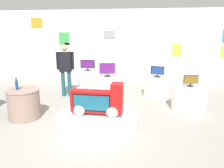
% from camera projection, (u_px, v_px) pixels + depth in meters
% --- Properties ---
extents(ground_plane, '(30.00, 30.00, 0.00)m').
position_uv_depth(ground_plane, '(84.00, 130.00, 4.25)').
color(ground_plane, gray).
extents(back_wall_display, '(10.95, 0.13, 2.98)m').
position_uv_depth(back_wall_display, '(112.00, 46.00, 8.63)').
color(back_wall_display, silver).
rests_on(back_wall_display, ground).
extents(main_display_pedestal, '(1.75, 1.75, 0.29)m').
position_uv_depth(main_display_pedestal, '(97.00, 120.00, 4.41)').
color(main_display_pedestal, white).
rests_on(main_display_pedestal, ground).
extents(novelty_firetruck_tv, '(1.12, 0.38, 0.71)m').
position_uv_depth(novelty_firetruck_tv, '(98.00, 102.00, 4.29)').
color(novelty_firetruck_tv, gray).
rests_on(novelty_firetruck_tv, main_display_pedestal).
extents(display_pedestal_left_rear, '(0.81, 0.81, 0.64)m').
position_uv_depth(display_pedestal_left_rear, '(157.00, 87.00, 6.53)').
color(display_pedestal_left_rear, white).
rests_on(display_pedestal_left_rear, ground).
extents(tv_on_left_rear, '(0.41, 0.22, 0.35)m').
position_uv_depth(tv_on_left_rear, '(157.00, 71.00, 6.41)').
color(tv_on_left_rear, black).
rests_on(tv_on_left_rear, display_pedestal_left_rear).
extents(display_pedestal_center_rear, '(0.73, 0.73, 0.64)m').
position_uv_depth(display_pedestal_center_rear, '(88.00, 79.00, 7.61)').
color(display_pedestal_center_rear, white).
rests_on(display_pedestal_center_rear, ground).
extents(tv_on_center_rear, '(0.54, 0.22, 0.41)m').
position_uv_depth(tv_on_center_rear, '(88.00, 65.00, 7.48)').
color(tv_on_center_rear, black).
rests_on(tv_on_center_rear, display_pedestal_center_rear).
extents(display_pedestal_right_rear, '(0.88, 0.88, 0.64)m').
position_uv_depth(display_pedestal_right_rear, '(189.00, 98.00, 5.34)').
color(display_pedestal_right_rear, white).
rests_on(display_pedestal_right_rear, ground).
extents(tv_on_right_rear, '(0.38, 0.16, 0.31)m').
position_uv_depth(tv_on_right_rear, '(191.00, 80.00, 5.21)').
color(tv_on_right_rear, black).
rests_on(tv_on_right_rear, display_pedestal_right_rear).
extents(display_pedestal_far_right, '(0.90, 0.90, 0.64)m').
position_uv_depth(display_pedestal_far_right, '(108.00, 86.00, 6.58)').
color(display_pedestal_far_right, white).
rests_on(display_pedestal_far_right, ground).
extents(tv_on_far_right, '(0.55, 0.23, 0.47)m').
position_uv_depth(tv_on_far_right, '(107.00, 69.00, 6.43)').
color(tv_on_far_right, black).
rests_on(tv_on_far_right, display_pedestal_far_right).
extents(side_table_round, '(0.76, 0.76, 0.71)m').
position_uv_depth(side_table_round, '(24.00, 104.00, 4.80)').
color(side_table_round, gray).
rests_on(side_table_round, ground).
extents(bottle_on_side_table, '(0.06, 0.06, 0.29)m').
position_uv_depth(bottle_on_side_table, '(17.00, 85.00, 4.71)').
color(bottle_on_side_table, navy).
rests_on(bottle_on_side_table, side_table_round).
extents(shopper_browsing_rear, '(0.55, 0.27, 1.67)m').
position_uv_depth(shopper_browsing_rear, '(65.00, 67.00, 6.41)').
color(shopper_browsing_rear, '#194751').
rests_on(shopper_browsing_rear, ground).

